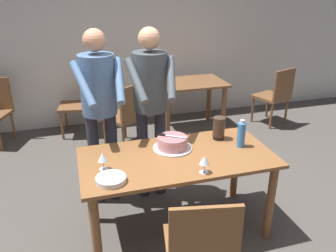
# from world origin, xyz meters

# --- Properties ---
(ground_plane) EXTENTS (14.00, 14.00, 0.00)m
(ground_plane) POSITION_xyz_m (0.00, 0.00, 0.00)
(ground_plane) COLOR #4C4742
(back_wall) EXTENTS (10.00, 0.12, 2.70)m
(back_wall) POSITION_xyz_m (0.00, 2.83, 1.35)
(back_wall) COLOR silver
(back_wall) RESTS_ON ground_plane
(main_dining_table) EXTENTS (1.60, 0.80, 0.75)m
(main_dining_table) POSITION_xyz_m (0.00, 0.00, 0.63)
(main_dining_table) COLOR brown
(main_dining_table) RESTS_ON ground_plane
(cake_on_platter) EXTENTS (0.34, 0.34, 0.11)m
(cake_on_platter) POSITION_xyz_m (0.00, 0.14, 0.80)
(cake_on_platter) COLOR silver
(cake_on_platter) RESTS_ON main_dining_table
(cake_knife) EXTENTS (0.24, 0.17, 0.02)m
(cake_knife) POSITION_xyz_m (-0.06, 0.18, 0.87)
(cake_knife) COLOR silver
(cake_knife) RESTS_ON cake_on_platter
(plate_stack) EXTENTS (0.22, 0.22, 0.04)m
(plate_stack) POSITION_xyz_m (-0.58, -0.24, 0.77)
(plate_stack) COLOR white
(plate_stack) RESTS_ON main_dining_table
(wine_glass_near) EXTENTS (0.08, 0.08, 0.14)m
(wine_glass_near) POSITION_xyz_m (-0.61, -0.05, 0.85)
(wine_glass_near) COLOR silver
(wine_glass_near) RESTS_ON main_dining_table
(wine_glass_far) EXTENTS (0.08, 0.08, 0.14)m
(wine_glass_far) POSITION_xyz_m (0.11, -0.31, 0.85)
(wine_glass_far) COLOR silver
(wine_glass_far) RESTS_ON main_dining_table
(water_bottle) EXTENTS (0.07, 0.07, 0.25)m
(water_bottle) POSITION_xyz_m (0.58, 0.01, 0.86)
(water_bottle) COLOR #387AC6
(water_bottle) RESTS_ON main_dining_table
(hurricane_lamp) EXTENTS (0.11, 0.11, 0.21)m
(hurricane_lamp) POSITION_xyz_m (0.46, 0.21, 0.86)
(hurricane_lamp) COLOR black
(hurricane_lamp) RESTS_ON main_dining_table
(person_cutting_cake) EXTENTS (0.47, 0.56, 1.72)m
(person_cutting_cake) POSITION_xyz_m (-0.07, 0.61, 1.08)
(person_cutting_cake) COLOR #2D2D38
(person_cutting_cake) RESTS_ON ground_plane
(person_standing_beside) EXTENTS (0.46, 0.57, 1.72)m
(person_standing_beside) POSITION_xyz_m (-0.55, 0.64, 1.08)
(person_standing_beside) COLOR #2D2D38
(person_standing_beside) RESTS_ON ground_plane
(chair_near_side) EXTENTS (0.52, 0.52, 0.90)m
(chair_near_side) POSITION_xyz_m (-0.09, -0.77, 0.49)
(chair_near_side) COLOR brown
(chair_near_side) RESTS_ON ground_plane
(background_table) EXTENTS (1.00, 0.70, 0.74)m
(background_table) POSITION_xyz_m (0.88, 2.13, 0.58)
(background_table) COLOR brown
(background_table) RESTS_ON ground_plane
(background_chair_0) EXTENTS (0.56, 0.56, 0.90)m
(background_chair_0) POSITION_xyz_m (2.20, 1.93, 0.49)
(background_chair_0) COLOR brown
(background_chair_0) RESTS_ON ground_plane
(background_chair_1) EXTENTS (0.61, 0.61, 0.90)m
(background_chair_1) POSITION_xyz_m (-0.12, 1.75, 0.49)
(background_chair_1) COLOR brown
(background_chair_1) RESTS_ON ground_plane
(background_chair_2) EXTENTS (0.50, 0.50, 0.90)m
(background_chair_2) POSITION_xyz_m (-0.69, 2.41, 0.49)
(background_chair_2) COLOR brown
(background_chair_2) RESTS_ON ground_plane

